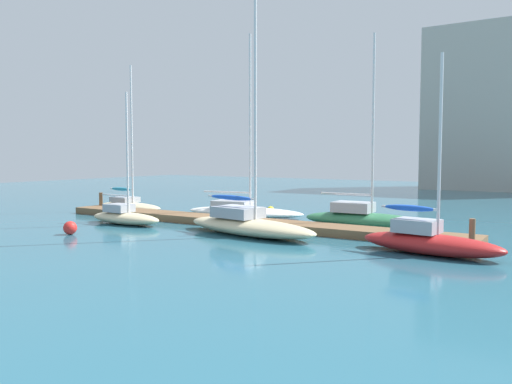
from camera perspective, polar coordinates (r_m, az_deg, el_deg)
ground_plane at (r=32.27m, az=-1.92°, el=-3.76°), size 120.00×120.00×0.00m
dock_pier at (r=32.24m, az=-1.93°, el=-3.35°), size 28.47×2.23×0.47m
dock_piling_near_end at (r=42.21m, az=-16.80°, el=-1.06°), size 0.28×0.28×1.48m
dock_piling_far_end at (r=25.96m, az=22.80°, el=-4.36°), size 0.28×0.28×1.48m
sailboat_0 at (r=42.41m, az=-13.84°, el=-1.28°), size 6.93×2.84×11.42m
sailboat_1 at (r=33.98m, az=-14.35°, el=-2.59°), size 5.65×1.84×8.36m
sailboat_2 at (r=36.71m, az=-1.42°, el=-1.99°), size 9.17×4.31×12.80m
sailboat_3 at (r=28.46m, az=-0.92°, el=-3.44°), size 9.24×4.06×15.08m
sailboat_4 at (r=31.87m, az=11.86°, el=-2.80°), size 7.88×2.59×11.57m
sailboat_5 at (r=24.28m, az=18.54°, el=-5.08°), size 6.62×2.79×8.82m
mooring_buoy_yellow at (r=39.01m, az=1.63°, el=-1.98°), size 0.55×0.55×0.55m
mooring_buoy_red at (r=30.48m, az=-19.89°, el=-3.76°), size 0.75×0.75×0.75m
harbor_building_distant at (r=72.11m, az=26.36°, el=8.31°), size 19.88×8.83×20.46m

